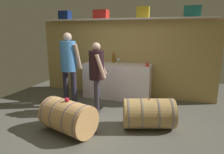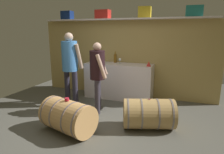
{
  "view_description": "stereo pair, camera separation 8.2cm",
  "coord_description": "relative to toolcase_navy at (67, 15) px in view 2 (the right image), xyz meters",
  "views": [
    {
      "loc": [
        1.41,
        -2.95,
        1.74
      ],
      "look_at": [
        0.33,
        0.29,
        0.94
      ],
      "focal_mm": 31.78,
      "sensor_mm": 36.0,
      "label": 1
    },
    {
      "loc": [
        1.48,
        -2.93,
        1.74
      ],
      "look_at": [
        0.33,
        0.29,
        0.94
      ],
      "focal_mm": 31.78,
      "sensor_mm": 36.0,
      "label": 2
    }
  ],
  "objects": [
    {
      "name": "ground_plane",
      "position": [
        1.65,
        -1.52,
        -2.18
      ],
      "size": [
        5.98,
        7.65,
        0.02
      ],
      "primitive_type": "cube",
      "color": "#57564D"
    },
    {
      "name": "back_wall_panel",
      "position": [
        1.65,
        0.15,
        -1.16
      ],
      "size": [
        4.78,
        0.1,
        2.02
      ],
      "primitive_type": "cube",
      "color": "tan",
      "rests_on": "ground"
    },
    {
      "name": "high_shelf_board",
      "position": [
        1.65,
        0.0,
        -0.13
      ],
      "size": [
        4.39,
        0.4,
        0.03
      ],
      "primitive_type": "cube",
      "color": "white",
      "rests_on": "back_wall_panel"
    },
    {
      "name": "toolcase_navy",
      "position": [
        0.0,
        0.0,
        0.0
      ],
      "size": [
        0.3,
        0.22,
        0.23
      ],
      "primitive_type": "cube",
      "rotation": [
        0.0,
        0.0,
        -0.01
      ],
      "color": "navy",
      "rests_on": "high_shelf_board"
    },
    {
      "name": "toolcase_red",
      "position": [
        1.08,
        0.0,
        -0.0
      ],
      "size": [
        0.37,
        0.26,
        0.23
      ],
      "primitive_type": "cube",
      "rotation": [
        0.0,
        0.0,
        -0.02
      ],
      "color": "red",
      "rests_on": "high_shelf_board"
    },
    {
      "name": "toolcase_yellow",
      "position": [
        2.17,
        0.0,
        0.02
      ],
      "size": [
        0.31,
        0.2,
        0.27
      ],
      "primitive_type": "cube",
      "rotation": [
        0.0,
        0.0,
        0.04
      ],
      "color": "gold",
      "rests_on": "high_shelf_board"
    },
    {
      "name": "toolcase_teal",
      "position": [
        3.29,
        0.0,
        0.01
      ],
      "size": [
        0.37,
        0.23,
        0.25
      ],
      "primitive_type": "cube",
      "rotation": [
        0.0,
        0.0,
        0.01
      ],
      "color": "#227C76",
      "rests_on": "high_shelf_board"
    },
    {
      "name": "work_cabinet",
      "position": [
        1.58,
        -0.19,
        -1.71
      ],
      "size": [
        1.75,
        0.56,
        0.92
      ],
      "primitive_type": "cube",
      "color": "white",
      "rests_on": "ground"
    },
    {
      "name": "wine_bottle_amber",
      "position": [
        1.43,
        -0.04,
        -1.12
      ],
      "size": [
        0.08,
        0.08,
        0.3
      ],
      "color": "brown",
      "rests_on": "work_cabinet"
    },
    {
      "name": "wine_glass",
      "position": [
        1.59,
        -0.12,
        -1.15
      ],
      "size": [
        0.08,
        0.08,
        0.14
      ],
      "color": "white",
      "rests_on": "work_cabinet"
    },
    {
      "name": "red_funnel",
      "position": [
        2.37,
        -0.32,
        -1.19
      ],
      "size": [
        0.11,
        0.11,
        0.12
      ],
      "primitive_type": "cone",
      "color": "red",
      "rests_on": "work_cabinet"
    },
    {
      "name": "wine_barrel_near",
      "position": [
        1.32,
        -2.25,
        -1.88
      ],
      "size": [
        1.04,
        0.8,
        0.58
      ],
      "rotation": [
        0.0,
        0.0,
        -0.29
      ],
      "color": "tan",
      "rests_on": "ground"
    },
    {
      "name": "wine_barrel_far",
      "position": [
        2.62,
        -1.63,
        -1.89
      ],
      "size": [
        1.03,
        0.8,
        0.56
      ],
      "rotation": [
        0.0,
        0.0,
        0.32
      ],
      "color": "tan",
      "rests_on": "ground"
    },
    {
      "name": "tasting_cup",
      "position": [
        1.32,
        -2.25,
        -1.56
      ],
      "size": [
        0.08,
        0.08,
        0.05
      ],
      "primitive_type": "cylinder",
      "color": "red",
      "rests_on": "wine_barrel_near"
    },
    {
      "name": "winemaker_pouring",
      "position": [
        1.45,
        -1.22,
        -1.24
      ],
      "size": [
        0.43,
        0.5,
        1.51
      ],
      "rotation": [
        0.0,
        0.0,
        -1.24
      ],
      "color": "#35303A",
      "rests_on": "ground"
    },
    {
      "name": "visitor_tasting",
      "position": [
        0.66,
        -1.03,
        -1.12
      ],
      "size": [
        0.54,
        0.46,
        1.71
      ],
      "rotation": [
        0.0,
        0.0,
        -0.38
      ],
      "color": "#2B2837",
      "rests_on": "ground"
    }
  ]
}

